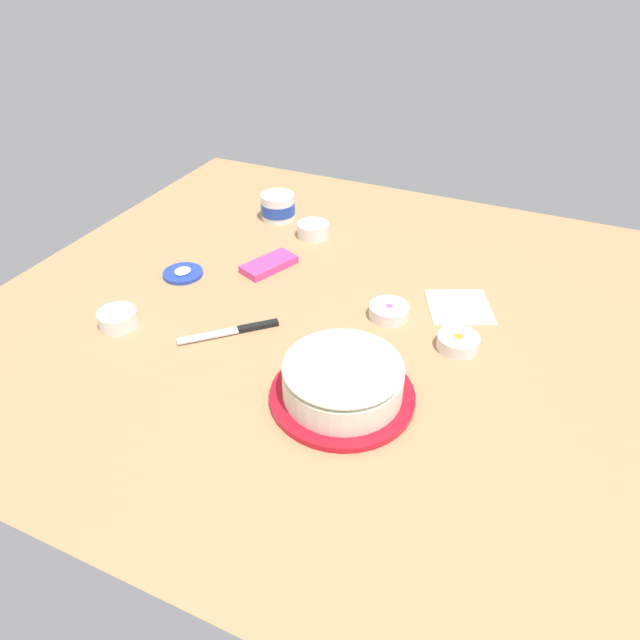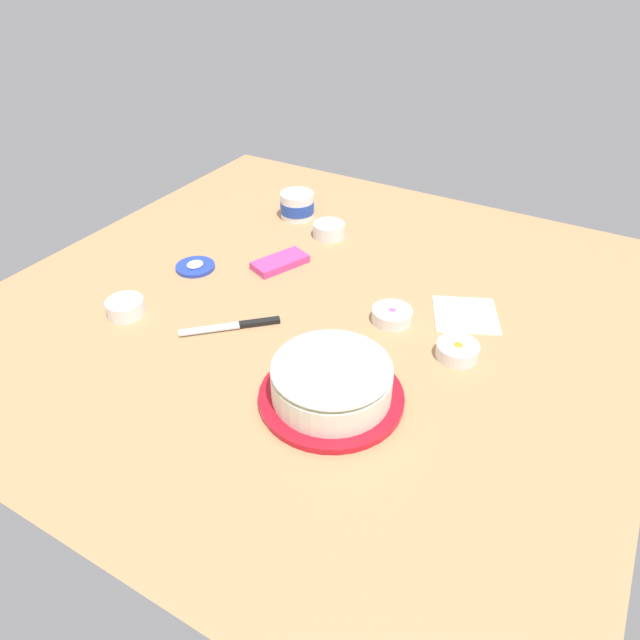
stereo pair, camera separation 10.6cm
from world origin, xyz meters
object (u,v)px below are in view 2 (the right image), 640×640
Objects in this scene: candy_box_lower at (280,262)px; frosting_tub at (297,205)px; spreading_knife at (239,325)px; sprinkle_bowl_rainbow at (392,315)px; sprinkle_bowl_blue at (125,307)px; sprinkle_bowl_green at (329,230)px; paper_napkin at (466,314)px; frosting_tub_lid at (195,267)px; sprinkle_bowl_orange at (457,350)px; frosted_cake at (332,381)px.

frosting_tub is at bearing 44.85° from candy_box_lower.
sprinkle_bowl_rainbow is at bearing -55.88° from spreading_knife.
spreading_knife is 0.30m from candy_box_lower.
sprinkle_bowl_blue is 0.96× the size of sprinkle_bowl_green.
frosting_tub is 0.60m from spreading_knife.
sprinkle_bowl_green is at bearing 68.23° from paper_napkin.
sprinkle_bowl_rainbow is (0.04, -0.56, 0.01)m from frosting_tub_lid.
sprinkle_bowl_blue reaches higher than frosting_tub_lid.
frosting_tub is at bearing 58.01° from sprinkle_bowl_orange.
sprinkle_bowl_orange is 0.97× the size of sprinkle_bowl_rainbow.
sprinkle_bowl_rainbow reaches higher than candy_box_lower.
paper_napkin is at bearing -53.59° from sprinkle_bowl_rainbow.
sprinkle_bowl_rainbow is (0.31, 0.01, -0.03)m from frosted_cake.
frosted_cake is at bearing -143.65° from frosting_tub.
frosting_tub_lid is 0.57m from sprinkle_bowl_rainbow.
spreading_knife is 2.06× the size of sprinkle_bowl_blue.
sprinkle_bowl_blue is at bearing 117.45° from sprinkle_bowl_rainbow.
spreading_knife is at bearing -71.05° from sprinkle_bowl_blue.
frosted_cake is 0.33m from spreading_knife.
candy_box_lower is (0.13, -0.19, 0.00)m from frosting_tub_lid.
sprinkle_bowl_rainbow is 0.64× the size of paper_napkin.
sprinkle_bowl_blue is (-0.25, 0.00, 0.02)m from frosting_tub_lid.
frosting_tub is 0.67m from sprinkle_bowl_blue.
frosting_tub_lid is (-0.41, 0.07, -0.04)m from frosting_tub.
frosting_tub_lid is 1.10× the size of sprinkle_bowl_rainbow.
frosted_cake is 0.55m from candy_box_lower.
sprinkle_bowl_green is (0.51, 0.04, 0.02)m from spreading_knife.
sprinkle_bowl_rainbow reaches higher than paper_napkin.
frosting_tub_lid is at bearing 169.83° from frosting_tub.
candy_box_lower is at bearing 14.18° from spreading_knife.
frosted_cake is 0.44m from paper_napkin.
frosting_tub_lid is at bearing -0.92° from sprinkle_bowl_blue.
frosting_tub_lid is 1.12× the size of sprinkle_bowl_green.
frosting_tub is at bearing 18.56° from spreading_knife.
sprinkle_bowl_orange is at bearing -168.60° from paper_napkin.
spreading_knife is 1.98× the size of sprinkle_bowl_green.
spreading_knife is at bearing -175.32° from sprinkle_bowl_green.
sprinkle_bowl_green is at bearing 13.92° from candy_box_lower.
frosted_cake is 1.95× the size of paper_napkin.
sprinkle_bowl_orange is 0.57m from candy_box_lower.
frosted_cake is 2.74× the size of frosting_tub.
sprinkle_bowl_orange reaches higher than spreading_knife.
sprinkle_bowl_orange is at bearing -72.49° from spreading_knife.
candy_box_lower is (0.38, -0.20, -0.01)m from sprinkle_bowl_blue.
frosted_cake is at bearing -109.03° from spreading_knife.
frosting_tub is at bearing 36.35° from frosted_cake.
frosting_tub is 0.71× the size of paper_napkin.
candy_box_lower is at bearing 92.62° from paper_napkin.
sprinkle_bowl_green reaches higher than sprinkle_bowl_rainbow.
sprinkle_bowl_blue is (-0.29, 0.57, 0.00)m from sprinkle_bowl_rainbow.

